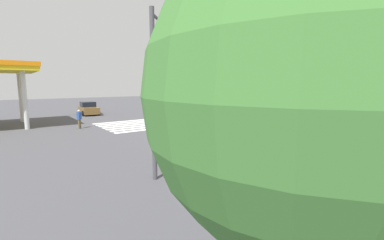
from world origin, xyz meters
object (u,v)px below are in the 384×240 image
car_2 (89,109)px  street_light_pole_b (217,72)px  traffic_signal_mast (170,60)px  car_1 (248,153)px  street_light_pole_a (196,77)px  car_0 (226,117)px  pedestrian (79,118)px  tree_corner_a (302,96)px  tree_corner_b (202,92)px

car_2 → street_light_pole_b: street_light_pole_b is taller
traffic_signal_mast → car_1: bearing=-102.2°
car_2 → street_light_pole_b: (-13.75, 8.29, 4.51)m
car_1 → street_light_pole_a: (-11.99, -19.38, 4.05)m
car_2 → car_1: bearing=3.5°
car_0 → pedestrian: bearing=-23.7°
street_light_pole_b → car_0: bearing=52.7°
car_1 → street_light_pole_b: 22.53m
traffic_signal_mast → car_1: traffic_signal_mast is taller
street_light_pole_b → tree_corner_a: 30.57m
traffic_signal_mast → tree_corner_a: (4.05, 9.10, -1.28)m
car_1 → pedestrian: size_ratio=2.84×
car_1 → car_2: size_ratio=1.06×
car_1 → tree_corner_b: bearing=150.4°
traffic_signal_mast → car_2: bearing=39.9°
car_1 → tree_corner_b: 26.33m
traffic_signal_mast → street_light_pole_b: street_light_pole_b is taller
car_0 → street_light_pole_a: bearing=-108.8°
pedestrian → car_2: bearing=119.3°
traffic_signal_mast → street_light_pole_b: size_ratio=0.73×
tree_corner_a → street_light_pole_a: bearing=-125.5°
car_0 → car_1: size_ratio=0.98×
traffic_signal_mast → tree_corner_b: 25.11m
car_2 → street_light_pole_a: size_ratio=0.55×
tree_corner_a → street_light_pole_b: bearing=-130.5°
traffic_signal_mast → car_0: size_ratio=1.45×
street_light_pole_a → tree_corner_b: size_ratio=2.00×
street_light_pole_b → tree_corner_b: size_ratio=2.24×
traffic_signal_mast → car_0: 12.34m
car_0 → car_2: car_0 is taller
street_light_pole_a → tree_corner_b: (-2.76, -2.34, -2.04)m
traffic_signal_mast → car_2: traffic_signal_mast is taller
street_light_pole_b → tree_corner_a: bearing=49.5°
street_light_pole_b → tree_corner_a: street_light_pole_b is taller
street_light_pole_b → car_1: bearing=51.6°
car_1 → street_light_pole_a: size_ratio=0.58×
pedestrian → street_light_pole_b: bearing=54.1°
street_light_pole_a → tree_corner_b: 4.15m
car_1 → pedestrian: (3.46, -15.41, 0.22)m
pedestrian → car_0: bearing=19.9°
pedestrian → street_light_pole_b: street_light_pole_b is taller
traffic_signal_mast → pedestrian: 12.94m
traffic_signal_mast → street_light_pole_a: street_light_pole_a is taller
car_1 → car_0: bearing=145.2°
car_0 → tree_corner_a: tree_corner_a is taller
car_0 → tree_corner_a: bearing=52.3°
car_0 → pedestrian: size_ratio=2.77×
car_1 → tree_corner_b: tree_corner_b is taller
tree_corner_b → car_0: bearing=60.3°
traffic_signal_mast → tree_corner_b: (-16.79, -18.55, -2.17)m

